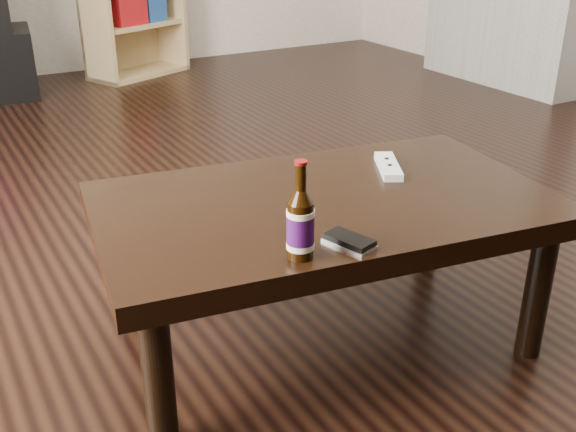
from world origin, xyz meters
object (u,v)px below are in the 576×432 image
remote (388,166)px  beer_bottle (300,224)px  coffee_table (325,218)px  phone (349,241)px

remote → beer_bottle: bearing=-118.0°
coffee_table → phone: (-0.10, -0.25, 0.07)m
remote → coffee_table: bearing=-134.8°
phone → remote: (0.36, 0.33, 0.00)m
coffee_table → phone: 0.28m
remote → phone: bearing=-109.3°
phone → coffee_table: bearing=51.8°
phone → beer_bottle: bearing=159.6°
coffee_table → beer_bottle: beer_bottle is taller
coffee_table → phone: phone is taller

